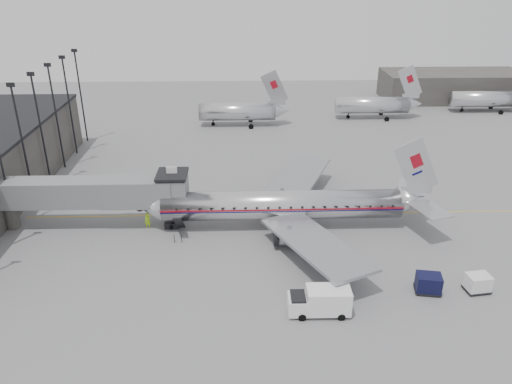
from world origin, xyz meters
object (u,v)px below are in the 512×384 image
service_van (320,301)px  ramp_worker (148,220)px  airliner (288,205)px  baggage_cart_navy (428,283)px  baggage_cart_white (478,283)px

service_van → ramp_worker: 23.54m
airliner → baggage_cart_navy: 17.72m
service_van → baggage_cart_white: size_ratio=2.23×
airliner → ramp_worker: 16.05m
airliner → ramp_worker: airliner is taller
baggage_cart_navy → service_van: bearing=-155.0°
baggage_cart_white → ramp_worker: ramp_worker is taller
service_van → baggage_cart_navy: size_ratio=2.07×
service_van → baggage_cart_white: (15.02, 2.80, -0.41)m
airliner → service_van: 15.93m
airliner → service_van: bearing=-85.0°
airliner → ramp_worker: size_ratio=17.80×
baggage_cart_white → ramp_worker: bearing=150.3°
airliner → baggage_cart_navy: bearing=-47.9°
service_van → ramp_worker: size_ratio=2.82×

